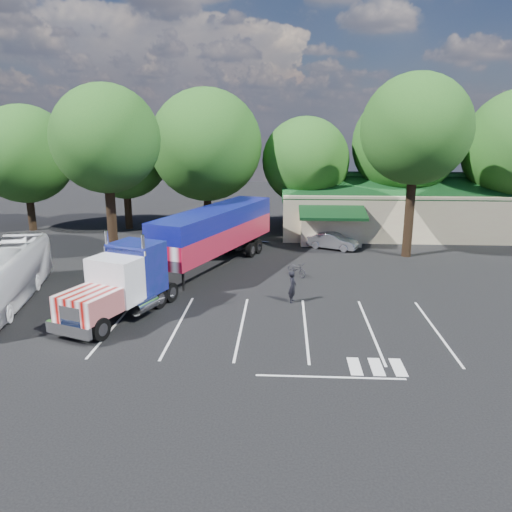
# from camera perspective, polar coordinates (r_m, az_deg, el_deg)

# --- Properties ---
(ground) EXTENTS (120.00, 120.00, 0.00)m
(ground) POSITION_cam_1_polar(r_m,az_deg,el_deg) (30.88, -0.73, -3.73)
(ground) COLOR black
(ground) RESTS_ON ground
(event_hall) EXTENTS (24.20, 14.12, 5.55)m
(event_hall) POSITION_cam_1_polar(r_m,az_deg,el_deg) (49.05, 17.04, 5.22)
(event_hall) COLOR #C4BD92
(event_hall) RESTS_ON ground
(tree_row_a) EXTENTS (9.00, 9.00, 11.68)m
(tree_row_a) POSITION_cam_1_polar(r_m,az_deg,el_deg) (51.71, -24.94, 10.50)
(tree_row_a) COLOR black
(tree_row_a) RESTS_ON ground
(tree_row_b) EXTENTS (8.40, 8.40, 11.35)m
(tree_row_b) POSITION_cam_1_polar(r_m,az_deg,el_deg) (49.43, -14.79, 11.20)
(tree_row_b) COLOR black
(tree_row_b) RESTS_ON ground
(tree_row_c) EXTENTS (10.00, 10.00, 13.05)m
(tree_row_c) POSITION_cam_1_polar(r_m,az_deg,el_deg) (45.99, -5.73, 12.50)
(tree_row_c) COLOR black
(tree_row_c) RESTS_ON ground
(tree_row_d) EXTENTS (8.00, 8.00, 10.60)m
(tree_row_d) POSITION_cam_1_polar(r_m,az_deg,el_deg) (46.87, 5.70, 10.76)
(tree_row_d) COLOR black
(tree_row_d) RESTS_ON ground
(tree_row_e) EXTENTS (9.60, 9.60, 12.90)m
(tree_row_e) POSITION_cam_1_polar(r_m,az_deg,el_deg) (48.50, 16.65, 12.14)
(tree_row_e) COLOR black
(tree_row_e) RESTS_ON ground
(tree_near_left) EXTENTS (7.60, 7.60, 12.65)m
(tree_near_left) POSITION_cam_1_polar(r_m,az_deg,el_deg) (37.39, -16.80, 12.65)
(tree_near_left) COLOR black
(tree_near_left) RESTS_ON ground
(tree_near_right) EXTENTS (8.00, 8.00, 13.50)m
(tree_near_right) POSITION_cam_1_polar(r_m,az_deg,el_deg) (38.89, 17.81, 13.59)
(tree_near_right) COLOR black
(tree_near_right) RESTS_ON ground
(semi_truck) EXTENTS (9.91, 20.46, 4.39)m
(semi_truck) POSITION_cam_1_polar(r_m,az_deg,el_deg) (32.72, -6.92, 1.74)
(semi_truck) COLOR black
(semi_truck) RESTS_ON ground
(woman) EXTENTS (0.58, 0.75, 1.82)m
(woman) POSITION_cam_1_polar(r_m,az_deg,el_deg) (28.36, 4.18, -3.53)
(woman) COLOR black
(woman) RESTS_ON ground
(bicycle) EXTENTS (1.61, 1.78, 0.94)m
(bicycle) POSITION_cam_1_polar(r_m,az_deg,el_deg) (33.41, 4.67, -1.50)
(bicycle) COLOR black
(bicycle) RESTS_ON ground
(tour_bus) EXTENTS (4.91, 11.73, 3.18)m
(tour_bus) POSITION_cam_1_polar(r_m,az_deg,el_deg) (31.20, -27.16, -2.15)
(tour_bus) COLOR white
(tour_bus) RESTS_ON ground
(silver_sedan) EXTENTS (4.28, 3.00, 1.34)m
(silver_sedan) POSITION_cam_1_polar(r_m,az_deg,el_deg) (40.95, 8.77, 1.71)
(silver_sedan) COLOR #A5A8AD
(silver_sedan) RESTS_ON ground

